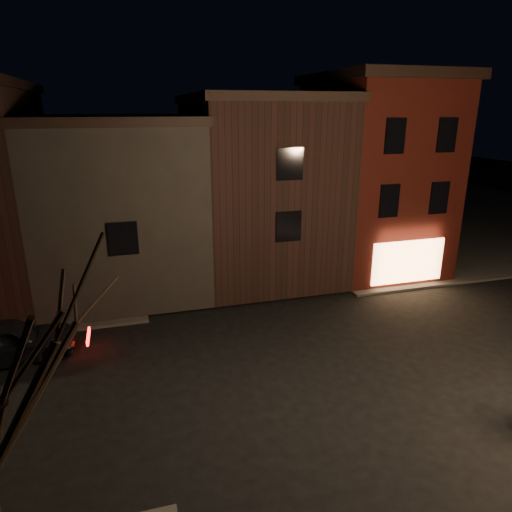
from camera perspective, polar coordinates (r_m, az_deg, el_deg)
The scene contains 6 objects.
ground at distance 17.01m, azimuth 5.41°, elevation -13.38°, with size 120.00×120.00×0.00m, color black.
sidewalk_far_right at distance 42.98m, azimuth 20.76°, elevation 5.02°, with size 30.00×30.00×0.12m, color #2D2B28.
corner_building at distance 26.84m, azimuth 14.45°, elevation 10.07°, with size 6.50×8.50×10.50m.
row_building_a at distance 25.27m, azimuth 0.15°, elevation 8.88°, with size 7.30×10.30×9.40m.
row_building_b at distance 24.36m, azimuth -16.55°, elevation 6.60°, with size 7.80×10.30×8.40m.
parked_car_a at distance 19.04m, azimuth -28.80°, elevation -9.36°, with size 1.89×4.70×1.60m, color black.
Camera 1 is at (-5.54, -13.44, 8.82)m, focal length 32.00 mm.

